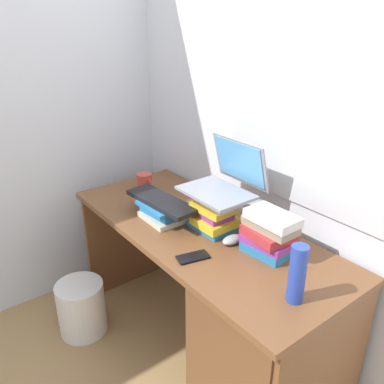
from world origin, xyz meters
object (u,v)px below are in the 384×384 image
Objects in this scene: desk at (251,329)px; book_stack_side at (269,233)px; laptop at (226,179)px; mug at (145,182)px; book_stack_tall at (215,211)px; keyboard at (162,201)px; book_stack_keyboard_riser at (162,211)px; cell_phone at (193,257)px; computer_mouse at (232,240)px; water_bottle at (297,274)px; wastebasket at (82,308)px.

desk is 0.45m from book_stack_side.
mug is at bearing -172.10° from laptop.
laptop reaches higher than book_stack_tall.
book_stack_tall is 0.54× the size of keyboard.
mug reaches higher than book_stack_keyboard_riser.
computer_mouse is at bearing 100.93° from cell_phone.
computer_mouse reaches higher than cell_phone.
water_bottle is 0.47m from cell_phone.
keyboard is (-0.59, -0.07, 0.43)m from desk.
keyboard is (-0.24, -0.14, 0.01)m from book_stack_tall.
wastebasket is (-0.89, -0.44, -0.25)m from desk.
keyboard reaches higher than mug.
mug is at bearing 161.02° from book_stack_keyboard_riser.
wastebasket is at bearing -145.15° from computer_mouse.
computer_mouse is at bearing 34.85° from wastebasket.
water_bottle is (0.82, 0.03, 0.02)m from keyboard.
water_bottle reaches higher than computer_mouse.
mug is 0.80m from wastebasket.
book_stack_keyboard_riser is 0.79m from wastebasket.
book_stack_side is at bearing 8.09° from book_stack_tall.
book_stack_keyboard_riser is at bearing -54.62° from keyboard.
water_bottle is (0.24, -0.04, 0.45)m from desk.
wastebasket is at bearing -82.49° from mug.
book_stack_tall is at bearing -171.91° from book_stack_side.
book_stack_side is at bearing 149.90° from water_bottle.
book_stack_keyboard_riser is 0.37m from laptop.
laptop reaches higher than desk.
desk is 0.51m from water_bottle.
keyboard reaches higher than computer_mouse.
laptop is 2.44× the size of cell_phone.
book_stack_keyboard_riser reaches higher than cell_phone.
wastebasket is (-0.70, -0.49, -0.60)m from computer_mouse.
book_stack_keyboard_riser is 0.05m from keyboard.
desk is 6.72× the size of book_stack_tall.
cell_phone is (0.14, -0.31, -0.23)m from laptop.
desk is at bearing 7.31° from book_stack_keyboard_riser.
water_bottle is (0.58, -0.18, -0.13)m from laptop.
keyboard is 0.41m from cell_phone.
water_bottle is (0.43, -0.09, 0.10)m from computer_mouse.
computer_mouse is (0.39, 0.12, -0.08)m from keyboard.
keyboard is at bearing -18.53° from mug.
cell_phone is (-0.44, -0.12, -0.11)m from water_bottle.
mug reaches higher than desk.
wastebasket is (0.07, -0.49, -0.63)m from mug.
book_stack_side is 2.30× the size of computer_mouse.
book_stack_side reaches higher than mug.
book_stack_keyboard_riser is 0.70× the size of laptop.
laptop is at bearing 41.94° from book_stack_keyboard_riser.
book_stack_tall reaches higher than computer_mouse.
mug is 0.41× the size of wastebasket.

